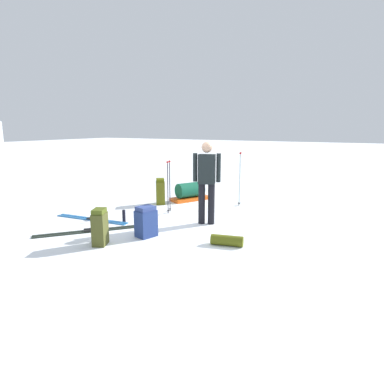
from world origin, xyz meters
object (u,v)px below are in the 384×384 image
Objects in this scene: ski_poles_planted_near at (169,184)px; sleeping_mat_rolled at (227,240)px; ski_pair_far at (88,231)px; backpack_large_dark at (100,227)px; backpack_bright at (160,192)px; thermos_bottle at (124,216)px; skier_standing at (207,179)px; ski_pair_near at (92,219)px; ski_poles_planted_far at (240,176)px; backpack_small_spare at (146,222)px; gear_sled at (190,192)px.

sleeping_mat_rolled is (-1.39, -2.08, -0.59)m from ski_poles_planted_near.
ski_pair_far is 2.52× the size of backpack_large_dark.
backpack_bright reaches higher than backpack_large_dark.
ski_poles_planted_near reaches higher than thermos_bottle.
ski_pair_far is 2.39× the size of backpack_bright.
skier_standing is 2.22m from backpack_bright.
ski_pair_near is at bearing 112.39° from skier_standing.
ski_pair_near is 0.77m from thermos_bottle.
ski_pair_far is at bearing 132.51° from skier_standing.
ski_pair_near is 3.22m from sleeping_mat_rolled.
ski_pair_near is 3.73m from ski_poles_planted_far.
backpack_small_spare is 0.42× the size of ski_poles_planted_far.
thermos_bottle is (0.87, -0.17, 0.12)m from ski_pair_far.
skier_standing reaches higher than ski_pair_far.
ski_pair_near is at bearing 166.86° from backpack_bright.
ski_poles_planted_far reaches higher than ski_pair_near.
backpack_bright is at bearing 15.40° from backpack_large_dark.
gear_sled is at bearing 14.57° from backpack_small_spare.
skier_standing is at bearing -118.92° from backpack_bright.
backpack_large_dark reaches higher than backpack_small_spare.
backpack_small_spare is at bearing 154.74° from skier_standing.
ski_pair_far is 6.16× the size of thermos_bottle.
ski_poles_planted_far reaches higher than ski_pair_far.
ski_poles_planted_near is 1.06× the size of gear_sled.
skier_standing is 1.86m from ski_poles_planted_far.
ski_pair_near is 1.48× the size of ski_poles_planted_near.
thermos_bottle is (0.22, -0.73, 0.12)m from ski_pair_near.
ski_poles_planted_near reaches higher than ski_pair_far.
ski_poles_planted_far is (3.46, -1.77, 0.75)m from ski_pair_far.
thermos_bottle is at bearing 84.21° from sleeping_mat_rolled.
skier_standing is 1.39× the size of ski_poles_planted_near.
ski_poles_planted_far is (0.82, -1.88, 0.43)m from backpack_bright.
sleeping_mat_rolled is (-2.78, -2.29, -0.13)m from gear_sled.
ski_pair_far is 3.43m from gear_sled.
sleeping_mat_rolled reaches higher than ski_pair_near.
thermos_bottle is (-1.14, 0.41, -0.55)m from ski_poles_planted_near.
ski_poles_planted_near is 0.89× the size of ski_poles_planted_far.
ski_pair_near is 2.70× the size of backpack_bright.
ski_poles_planted_near is at bearing -171.32° from gear_sled.
backpack_bright is at bearing 148.67° from gear_sled.
thermos_bottle is (1.27, 0.57, -0.18)m from backpack_large_dark.
backpack_large_dark is 4.03m from ski_poles_planted_far.
sleeping_mat_rolled is 2.12× the size of thermos_bottle.
ski_pair_far is 1.23m from backpack_small_spare.
skier_standing is 1.28m from ski_poles_planted_near.
backpack_small_spare reaches higher than ski_pair_near.
backpack_small_spare is 1.53m from sleeping_mat_rolled.
ski_pair_far is at bearing 152.90° from ski_poles_planted_far.
sleeping_mat_rolled is at bearing -79.20° from backpack_small_spare.
ski_poles_planted_far is (1.85, -0.01, -0.20)m from skier_standing.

